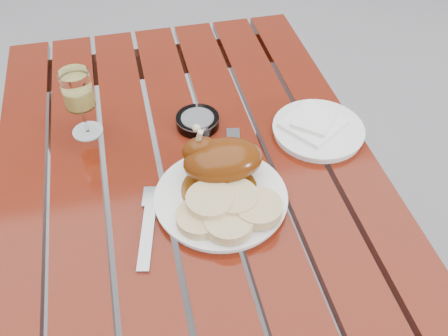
# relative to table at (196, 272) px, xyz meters

# --- Properties ---
(table) EXTENTS (0.80, 1.20, 0.75)m
(table) POSITION_rel_table_xyz_m (0.00, 0.00, 0.00)
(table) COLOR maroon
(table) RESTS_ON ground
(dinner_plate) EXTENTS (0.34, 0.34, 0.02)m
(dinner_plate) POSITION_rel_table_xyz_m (0.05, -0.09, 0.38)
(dinner_plate) COLOR white
(dinner_plate) RESTS_ON table
(roast_duck) EXTENTS (0.17, 0.16, 0.12)m
(roast_duck) POSITION_rel_table_xyz_m (0.06, -0.04, 0.44)
(roast_duck) COLOR #63330B
(roast_duck) RESTS_ON dinner_plate
(bread_dumplings) EXTENTS (0.20, 0.14, 0.04)m
(bread_dumplings) POSITION_rel_table_xyz_m (0.05, -0.14, 0.41)
(bread_dumplings) COLOR #D1B07F
(bread_dumplings) RESTS_ON dinner_plate
(wine_glass) EXTENTS (0.07, 0.07, 0.16)m
(wine_glass) POSITION_rel_table_xyz_m (-0.20, 0.18, 0.46)
(wine_glass) COLOR #E2D266
(wine_glass) RESTS_ON table
(side_plate) EXTENTS (0.22, 0.22, 0.02)m
(side_plate) POSITION_rel_table_xyz_m (0.31, 0.06, 0.38)
(side_plate) COLOR white
(side_plate) RESTS_ON table
(napkin) EXTENTS (0.16, 0.16, 0.01)m
(napkin) POSITION_rel_table_xyz_m (0.30, 0.07, 0.40)
(napkin) COLOR white
(napkin) RESTS_ON side_plate
(ashtray) EXTENTS (0.11, 0.11, 0.02)m
(ashtray) POSITION_rel_table_xyz_m (0.05, 0.15, 0.39)
(ashtray) COLOR #B2B7BC
(ashtray) RESTS_ON table
(fork) EXTENTS (0.06, 0.18, 0.01)m
(fork) POSITION_rel_table_xyz_m (-0.10, -0.13, 0.38)
(fork) COLOR gray
(fork) RESTS_ON table
(knife) EXTENTS (0.07, 0.22, 0.01)m
(knife) POSITION_rel_table_xyz_m (0.09, -0.04, 0.38)
(knife) COLOR gray
(knife) RESTS_ON table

